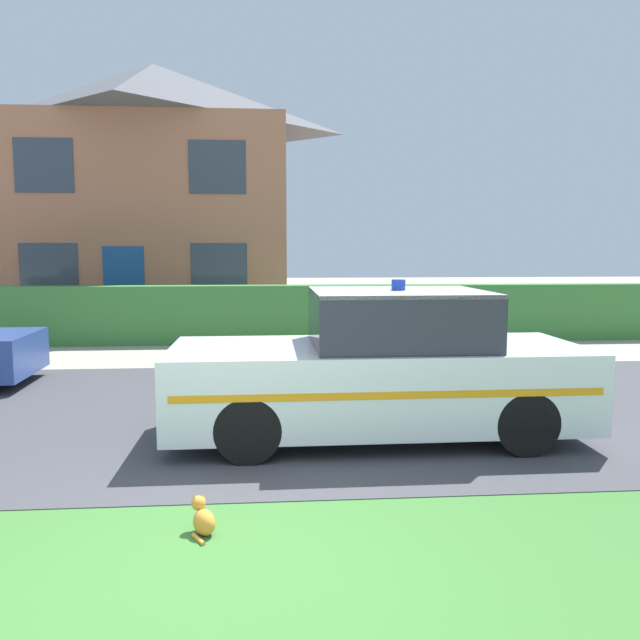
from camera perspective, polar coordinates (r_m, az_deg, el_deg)
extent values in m
plane|color=#A89E8E|center=(4.34, -9.45, -21.60)|extent=(80.00, 80.00, 0.00)
cube|color=#424247|center=(8.02, -7.03, -8.19)|extent=(28.00, 5.84, 0.01)
cube|color=#3D7533|center=(4.30, -9.50, -21.78)|extent=(28.00, 2.12, 0.01)
cube|color=#3D7F38|center=(13.63, 0.26, 0.59)|extent=(15.71, 0.52, 1.25)
cylinder|color=black|center=(7.48, -6.26, -6.68)|extent=(0.64, 0.20, 0.64)
cylinder|color=black|center=(6.03, -6.61, -9.93)|extent=(0.64, 0.20, 0.64)
cylinder|color=black|center=(7.89, 14.00, -6.15)|extent=(0.64, 0.20, 0.64)
cylinder|color=black|center=(6.54, 18.27, -8.93)|extent=(0.64, 0.20, 0.64)
cube|color=silver|center=(6.79, 5.15, -5.73)|extent=(4.39, 1.72, 0.82)
cube|color=#232833|center=(6.72, 7.14, 0.21)|extent=(1.83, 1.54, 0.59)
cube|color=silver|center=(6.70, 7.18, 2.55)|extent=(1.83, 1.54, 0.04)
cube|color=orange|center=(7.60, 4.05, -3.93)|extent=(4.17, 0.03, 0.07)
cube|color=orange|center=(5.96, 6.59, -6.88)|extent=(4.17, 0.03, 0.07)
cylinder|color=#1933A5|center=(6.69, 7.18, 3.21)|extent=(0.15, 0.15, 0.11)
ellipsoid|color=orange|center=(4.76, -10.55, -17.73)|extent=(0.23, 0.26, 0.18)
ellipsoid|color=beige|center=(4.83, -10.96, -17.53)|extent=(0.10, 0.09, 0.10)
sphere|color=orange|center=(4.79, -11.04, -16.11)|extent=(0.11, 0.11, 0.11)
cone|color=orange|center=(4.79, -10.73, -15.55)|extent=(0.04, 0.04, 0.04)
cone|color=orange|center=(4.76, -11.39, -15.67)|extent=(0.04, 0.04, 0.04)
cylinder|color=orange|center=(4.70, -11.06, -19.09)|extent=(0.11, 0.17, 0.03)
cube|color=#A86B4C|center=(19.43, -14.64, 8.35)|extent=(7.54, 6.61, 5.45)
pyramid|color=#56565B|center=(19.91, -14.96, 19.02)|extent=(7.92, 6.94, 1.93)
cube|color=navy|center=(16.26, -17.46, 2.75)|extent=(1.00, 0.02, 2.10)
cube|color=#333D47|center=(16.73, -23.55, 4.24)|extent=(1.40, 0.02, 1.30)
cube|color=#333D47|center=(15.87, -9.21, 4.60)|extent=(1.40, 0.02, 1.30)
cube|color=#333D47|center=(16.84, -23.95, 12.79)|extent=(1.40, 0.02, 1.30)
cube|color=#333D47|center=(15.99, -9.38, 13.62)|extent=(1.40, 0.02, 1.30)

